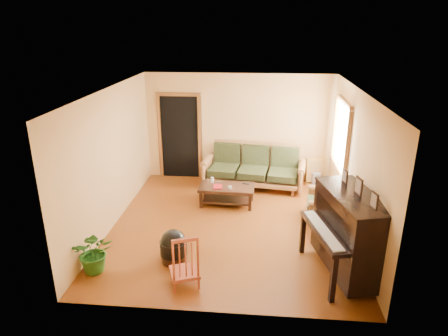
# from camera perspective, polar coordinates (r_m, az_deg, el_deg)

# --- Properties ---
(floor) EXTENTS (5.00, 5.00, 0.00)m
(floor) POSITION_cam_1_polar(r_m,az_deg,el_deg) (7.84, 0.91, -8.10)
(floor) COLOR #58280B
(floor) RESTS_ON ground
(doorway) EXTENTS (1.08, 0.16, 2.05)m
(doorway) POSITION_cam_1_polar(r_m,az_deg,el_deg) (9.94, -6.33, 4.36)
(doorway) COLOR black
(doorway) RESTS_ON floor
(window) EXTENTS (0.12, 1.36, 1.46)m
(window) POSITION_cam_1_polar(r_m,az_deg,el_deg) (8.65, 16.46, 4.50)
(window) COLOR white
(window) RESTS_ON right_wall
(sofa) EXTENTS (2.44, 1.29, 1.00)m
(sofa) POSITION_cam_1_polar(r_m,az_deg,el_deg) (9.43, 4.22, 0.19)
(sofa) COLOR #966137
(sofa) RESTS_ON floor
(coffee_table) EXTENTS (1.19, 0.68, 0.42)m
(coffee_table) POSITION_cam_1_polar(r_m,az_deg,el_deg) (8.59, 0.41, -3.89)
(coffee_table) COLOR black
(coffee_table) RESTS_ON floor
(armchair) EXTENTS (0.87, 0.91, 0.83)m
(armchair) POSITION_cam_1_polar(r_m,az_deg,el_deg) (8.12, 14.15, -4.49)
(armchair) COLOR #966137
(armchair) RESTS_ON floor
(piano) EXTENTS (1.22, 1.68, 1.34)m
(piano) POSITION_cam_1_polar(r_m,az_deg,el_deg) (6.45, 17.48, -9.05)
(piano) COLOR black
(piano) RESTS_ON floor
(footstool) EXTENTS (0.52, 0.52, 0.42)m
(footstool) POSITION_cam_1_polar(r_m,az_deg,el_deg) (6.71, -7.22, -11.50)
(footstool) COLOR black
(footstool) RESTS_ON floor
(red_chair) EXTENTS (0.54, 0.57, 0.88)m
(red_chair) POSITION_cam_1_polar(r_m,az_deg,el_deg) (6.03, -5.75, -12.85)
(red_chair) COLOR maroon
(red_chair) RESTS_ON floor
(leaning_frame) EXTENTS (0.48, 0.16, 0.63)m
(leaning_frame) POSITION_cam_1_polar(r_m,az_deg,el_deg) (9.98, 13.05, -0.27)
(leaning_frame) COLOR gold
(leaning_frame) RESTS_ON floor
(ceramic_crock) EXTENTS (0.27, 0.27, 0.27)m
(ceramic_crock) POSITION_cam_1_polar(r_m,az_deg,el_deg) (9.96, 13.00, -1.42)
(ceramic_crock) COLOR #365EA4
(ceramic_crock) RESTS_ON floor
(potted_plant) EXTENTS (0.75, 0.69, 0.69)m
(potted_plant) POSITION_cam_1_polar(r_m,az_deg,el_deg) (6.67, -18.02, -11.29)
(potted_plant) COLOR #245C1A
(potted_plant) RESTS_ON floor
(book) EXTENTS (0.21, 0.27, 0.02)m
(book) POSITION_cam_1_polar(r_m,az_deg,el_deg) (8.44, -1.52, -2.71)
(book) COLOR maroon
(book) RESTS_ON coffee_table
(candle) EXTENTS (0.08, 0.08, 0.12)m
(candle) POSITION_cam_1_polar(r_m,az_deg,el_deg) (8.68, -1.70, -1.71)
(candle) COLOR white
(candle) RESTS_ON coffee_table
(glass_jar) EXTENTS (0.09, 0.09, 0.05)m
(glass_jar) POSITION_cam_1_polar(r_m,az_deg,el_deg) (8.37, 0.86, -2.77)
(glass_jar) COLOR silver
(glass_jar) RESTS_ON coffee_table
(remote) EXTENTS (0.16, 0.08, 0.01)m
(remote) POSITION_cam_1_polar(r_m,az_deg,el_deg) (8.62, 3.14, -2.25)
(remote) COLOR black
(remote) RESTS_ON coffee_table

